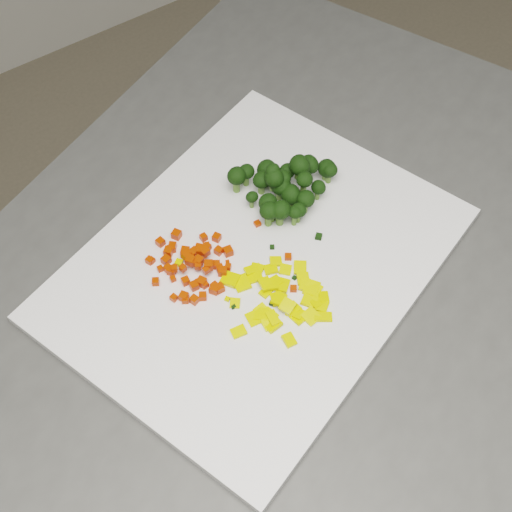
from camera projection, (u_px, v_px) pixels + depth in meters
counter_block at (270, 423)px, 1.25m from camera, size 1.27×1.10×0.90m
cutting_board at (256, 263)px, 0.89m from camera, size 0.57×0.51×0.01m
carrot_pile at (191, 259)px, 0.87m from camera, size 0.11×0.11×0.03m
pepper_pile at (273, 300)px, 0.84m from camera, size 0.12×0.12×0.02m
broccoli_pile at (285, 176)px, 0.92m from camera, size 0.13×0.13×0.06m
carrot_cube_0 at (185, 255)px, 0.88m from camera, size 0.01×0.01×0.01m
carrot_cube_1 at (166, 260)px, 0.88m from camera, size 0.01×0.01×0.01m
carrot_cube_2 at (190, 256)px, 0.88m from camera, size 0.01×0.01×0.01m
carrot_cube_3 at (194, 286)px, 0.86m from camera, size 0.01×0.01×0.01m
carrot_cube_4 at (173, 279)px, 0.87m from camera, size 0.01×0.01×0.01m
carrot_cube_5 at (160, 242)px, 0.90m from camera, size 0.01×0.01×0.01m
carrot_cube_6 at (205, 252)px, 0.87m from camera, size 0.01×0.01×0.01m
carrot_cube_7 at (214, 289)px, 0.86m from camera, size 0.01×0.01×0.01m
carrot_cube_8 at (184, 297)px, 0.85m from camera, size 0.01×0.01×0.01m
carrot_cube_9 at (194, 252)px, 0.88m from camera, size 0.01×0.01×0.01m
carrot_cube_10 at (198, 266)px, 0.87m from camera, size 0.01×0.01×0.01m
carrot_cube_11 at (219, 251)px, 0.89m from camera, size 0.01×0.01×0.01m
carrot_cube_12 at (190, 260)px, 0.88m from camera, size 0.01×0.01×0.01m
carrot_cube_13 at (207, 247)px, 0.89m from camera, size 0.01×0.01×0.01m
carrot_cube_14 at (204, 237)px, 0.90m from camera, size 0.01×0.01×0.01m
carrot_cube_15 at (174, 298)px, 0.85m from camera, size 0.01×0.01×0.01m
carrot_cube_16 at (174, 268)px, 0.87m from camera, size 0.01×0.01×0.01m
carrot_cube_17 at (168, 252)px, 0.89m from camera, size 0.01×0.01×0.01m
carrot_cube_18 at (194, 263)px, 0.88m from camera, size 0.01×0.01×0.01m
carrot_cube_19 at (150, 260)px, 0.88m from camera, size 0.01×0.01×0.01m
carrot_cube_20 at (174, 269)px, 0.87m from camera, size 0.01×0.01×0.01m
carrot_cube_21 at (186, 281)px, 0.86m from camera, size 0.01×0.01×0.01m
carrot_cube_22 at (185, 300)px, 0.85m from camera, size 0.01×0.01×0.01m
carrot_cube_23 at (203, 296)px, 0.85m from camera, size 0.01×0.01×0.01m
carrot_cube_24 at (199, 261)px, 0.87m from camera, size 0.01×0.01×0.01m
carrot_cube_25 at (206, 270)px, 0.86m from camera, size 0.01×0.01×0.01m
carrot_cube_26 at (193, 262)px, 0.87m from camera, size 0.01×0.01×0.01m
carrot_cube_27 at (168, 269)px, 0.87m from camera, size 0.01×0.01×0.01m
carrot_cube_28 at (216, 265)px, 0.88m from camera, size 0.01×0.01×0.01m
carrot_cube_29 at (190, 257)px, 0.87m from camera, size 0.01×0.01×0.01m
carrot_cube_30 at (199, 282)px, 0.86m from camera, size 0.01×0.01×0.01m
carrot_cube_31 at (156, 282)px, 0.86m from camera, size 0.01×0.01×0.01m
carrot_cube_32 at (194, 300)px, 0.85m from camera, size 0.01×0.01×0.01m
carrot_cube_33 at (217, 237)px, 0.90m from camera, size 0.01×0.01×0.01m
carrot_cube_34 at (199, 249)px, 0.89m from camera, size 0.01×0.01×0.01m
carrot_cube_35 at (183, 268)px, 0.86m from camera, size 0.01×0.01×0.01m
carrot_cube_36 at (228, 267)px, 0.88m from camera, size 0.01×0.01×0.01m
carrot_cube_37 at (205, 285)px, 0.86m from camera, size 0.01×0.01×0.01m
carrot_cube_38 at (160, 269)px, 0.87m from camera, size 0.01×0.01×0.01m
carrot_cube_39 at (200, 249)px, 0.88m from camera, size 0.01×0.01×0.01m
carrot_cube_40 at (172, 249)px, 0.89m from camera, size 0.01×0.01×0.01m
carrot_cube_41 at (228, 251)px, 0.89m from camera, size 0.01×0.01×0.01m
carrot_cube_42 at (209, 265)px, 0.87m from camera, size 0.01×0.01×0.01m
carrot_cube_43 at (220, 288)px, 0.86m from camera, size 0.01×0.01×0.01m
carrot_cube_44 at (201, 251)px, 0.88m from camera, size 0.01×0.01×0.01m
carrot_cube_45 at (207, 246)px, 0.89m from camera, size 0.01×0.01×0.01m
carrot_cube_46 at (152, 260)px, 0.88m from camera, size 0.01×0.01×0.01m
carrot_cube_47 at (202, 282)px, 0.86m from camera, size 0.01×0.01×0.01m
carrot_cube_48 at (211, 266)px, 0.88m from camera, size 0.01×0.01×0.01m
carrot_cube_49 at (186, 255)px, 0.88m from camera, size 0.01×0.01×0.01m
carrot_cube_50 at (172, 271)px, 0.87m from camera, size 0.01×0.01×0.01m
carrot_cube_51 at (177, 235)px, 0.90m from camera, size 0.01×0.01×0.01m
carrot_cube_52 at (190, 261)px, 0.87m from camera, size 0.01×0.01×0.01m
carrot_cube_53 at (220, 268)px, 0.87m from camera, size 0.01×0.01×0.01m
carrot_cube_54 at (215, 286)px, 0.86m from camera, size 0.01×0.01×0.01m
carrot_cube_55 at (204, 251)px, 0.89m from camera, size 0.01×0.01×0.01m
carrot_cube_56 at (191, 259)px, 0.87m from camera, size 0.01×0.01×0.01m
carrot_cube_57 at (185, 252)px, 0.89m from camera, size 0.01×0.01×0.01m
carrot_cube_58 at (173, 246)px, 0.89m from camera, size 0.01×0.01×0.01m
carrot_cube_59 at (223, 271)px, 0.87m from camera, size 0.01×0.01×0.01m
pepper_chunk_0 at (273, 318)px, 0.83m from camera, size 0.01×0.02×0.01m
pepper_chunk_1 at (267, 291)px, 0.86m from camera, size 0.02×0.02×0.01m
pepper_chunk_2 at (303, 279)px, 0.87m from camera, size 0.02×0.02×0.01m
pepper_chunk_3 at (277, 299)px, 0.85m from camera, size 0.02×0.02×0.01m
pepper_chunk_4 at (235, 303)px, 0.85m from camera, size 0.02×0.02×0.01m
pepper_chunk_5 at (308, 286)px, 0.86m from camera, size 0.03×0.03×0.01m
pepper_chunk_6 at (255, 318)px, 0.84m from camera, size 0.02×0.02×0.00m
pepper_chunk_7 at (253, 270)px, 0.88m from camera, size 0.02×0.02×0.01m
pepper_chunk_8 at (266, 284)px, 0.86m from camera, size 0.02×0.02×0.01m
pepper_chunk_9 at (294, 308)px, 0.84m from camera, size 0.01×0.02×0.01m
pepper_chunk_10 at (295, 313)px, 0.84m from camera, size 0.02×0.02×0.01m
pepper_chunk_11 at (270, 324)px, 0.83m from camera, size 0.02×0.02×0.01m
pepper_chunk_12 at (319, 302)px, 0.85m from camera, size 0.02×0.01×0.01m
pepper_chunk_13 at (230, 279)px, 0.87m from camera, size 0.03×0.03×0.01m
pepper_chunk_14 at (270, 285)px, 0.86m from camera, size 0.02×0.02×0.01m
pepper_chunk_15 at (300, 317)px, 0.84m from camera, size 0.02×0.02×0.01m
pepper_chunk_16 at (311, 299)px, 0.85m from camera, size 0.02×0.02×0.01m
pepper_chunk_17 at (300, 268)px, 0.88m from camera, size 0.02×0.02×0.01m
pepper_chunk_18 at (311, 317)px, 0.84m from camera, size 0.02×0.02×0.01m
pepper_chunk_19 at (281, 285)px, 0.86m from camera, size 0.03×0.03×0.01m
pepper_chunk_20 at (271, 269)px, 0.88m from camera, size 0.02×0.02×0.01m
pepper_chunk_21 at (242, 283)px, 0.86m from camera, size 0.02×0.02×0.01m
pepper_chunk_22 at (270, 314)px, 0.84m from camera, size 0.02×0.02×0.01m
pepper_chunk_23 at (287, 306)px, 0.84m from camera, size 0.02×0.02×0.01m
pepper_chunk_24 at (256, 270)px, 0.87m from camera, size 0.02×0.02×0.01m
pepper_chunk_25 at (314, 287)px, 0.86m from camera, size 0.02×0.02×0.01m
pepper_chunk_26 at (308, 301)px, 0.85m from camera, size 0.02×0.02×0.01m
pepper_chunk_27 at (322, 306)px, 0.85m from camera, size 0.02×0.02×0.01m
pepper_chunk_28 at (254, 278)px, 0.87m from camera, size 0.02×0.02×0.01m
pepper_chunk_29 at (272, 324)px, 0.83m from camera, size 0.02×0.02×0.01m
pepper_chunk_30 at (277, 281)px, 0.87m from camera, size 0.01×0.02×0.01m
pepper_chunk_31 at (276, 261)px, 0.88m from camera, size 0.02×0.02×0.01m
pepper_chunk_32 at (289, 340)px, 0.82m from camera, size 0.02×0.02×0.01m
pepper_chunk_33 at (285, 270)px, 0.88m from camera, size 0.02×0.02×0.01m
pepper_chunk_34 at (239, 332)px, 0.83m from camera, size 0.02×0.02×0.01m
pepper_chunk_35 at (262, 311)px, 0.84m from camera, size 0.02×0.02×0.01m
pepper_chunk_36 at (261, 314)px, 0.84m from camera, size 0.02×0.02×0.01m
pepper_chunk_37 at (323, 317)px, 0.84m from camera, size 0.02×0.02×0.01m
pepper_chunk_38 at (279, 299)px, 0.85m from camera, size 0.02×0.02×0.01m
pepper_chunk_39 at (312, 288)px, 0.86m from camera, size 0.03×0.03×0.01m
pepper_chunk_40 at (324, 297)px, 0.85m from camera, size 0.02×0.02×0.01m
broccoli_floret_0 at (318, 191)px, 0.93m from camera, size 0.03×0.03×0.03m
broccoli_floret_1 at (273, 181)px, 0.92m from camera, size 0.04×0.04×0.03m
broccoli_floret_2 at (266, 173)px, 0.94m from camera, size 0.04×0.04×0.03m
broccoli_floret_3 at (299, 169)px, 0.92m from camera, size 0.04×0.04×0.03m
broccoli_floret_4 at (272, 175)px, 0.92m from camera, size 0.03×0.03×0.03m
broccoli_floret_5 at (252, 200)px, 0.92m from camera, size 0.02×0.02×0.03m
broccoli_floret_6 at (304, 184)px, 0.91m from camera, size 0.03×0.03×0.03m
broccoli_floret_7 at (236, 181)px, 0.93m from camera, size 0.04×0.04×0.04m
broccoli_floret_8 at (286, 175)px, 0.94m from camera, size 0.03×0.03×0.03m
broccoli_floret_9 at (272, 213)px, 0.91m from camera, size 0.03×0.03×0.03m
broccoli_floret_10 at (305, 203)px, 0.91m from camera, size 0.03×0.03×0.04m
broccoli_floret_11 at (268, 215)px, 0.90m from camera, size 0.04×0.04×0.04m
broccoli_floret_12 at (280, 214)px, 0.90m from camera, size 0.04×0.04×0.04m
broccoli_floret_13 at (290, 197)px, 0.92m from camera, size 0.04×0.04×0.03m
broccoli_floret_14 at (279, 190)px, 0.93m from camera, size 0.03×0.03×0.04m
broccoli_floret_15 at (326, 171)px, 0.95m from camera, size 0.03×0.03×0.03m
broccoli_floret_16 at (298, 214)px, 0.91m from camera, size 0.03×0.03×0.03m
broccoli_floret_17 at (267, 206)px, 0.91m from camera, size 0.03×0.03×0.03m
broccoli_floret_18 at (280, 188)px, 0.93m from camera, size 0.04×0.04×0.03m
broccoli_floret_19 at (329, 174)px, 0.94m from camera, size 0.03×0.03×0.03m
broccoli_floret_20 at (261, 184)px, 0.93m from camera, size 0.04×0.04×0.03m
broccoli_floret_21 at (282, 180)px, 0.92m from camera, size 0.03×0.03×0.03m
broccoli_floret_22 at (308, 169)px, 0.94m from camera, size 0.03×0.03×0.04m
broccoli_floret_23 at (294, 216)px, 0.90m from camera, size 0.02×0.02×0.03m
broccoli_floret_24 at (246, 176)px, 0.94m from camera, size 0.03×0.03×0.03m
stray_bit_0 at (227, 262)px, 0.88m from camera, size 0.01×0.01×0.00m
stray_bit_1 at (288, 257)px, 0.89m from camera, size 0.01×0.01×0.01m
stray_bit_2 at (227, 299)px, 0.85m from camera, size 0.01×0.01×0.00m
stray_bit_3 at (319, 236)px, 0.90m from camera, size 0.01×0.01×0.01m
stray_bit_4 at (233, 306)px, 0.85m from camera, size 0.01×0.01×0.00m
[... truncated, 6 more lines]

